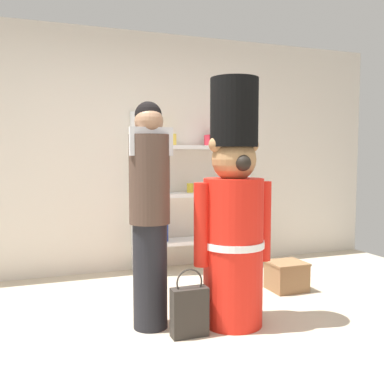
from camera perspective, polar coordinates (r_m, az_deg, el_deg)
The scene contains 7 objects.
ground_plane at distance 2.97m, azimuth -1.13°, elevation -20.36°, with size 6.40×6.40×0.00m, color beige.
back_wall at distance 4.83m, azimuth -9.78°, elevation 5.14°, with size 6.40×0.12×2.60m, color silver.
merchandise_shelf at distance 4.83m, azimuth -0.09°, elevation 0.29°, with size 1.30×0.35×1.74m.
teddy_bear_guard at distance 3.23m, azimuth 5.45°, elevation -3.08°, with size 0.62×0.46×1.82m.
person_shopper at distance 3.16m, azimuth -5.57°, elevation -2.30°, with size 0.31×0.29×1.65m.
shopping_bag at distance 3.15m, azimuth -0.34°, elevation -15.30°, with size 0.26×0.11×0.48m.
display_crate at distance 4.26m, azimuth 12.28°, elevation -10.68°, with size 0.33×0.31×0.27m.
Camera 1 is at (-0.88, -2.55, 1.26)m, focal length 40.72 mm.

